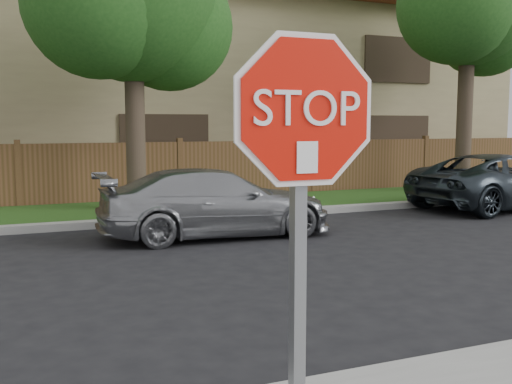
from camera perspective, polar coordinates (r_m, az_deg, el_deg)
name	(u,v)px	position (r m, az deg, el deg)	size (l,w,h in m)	color
far_curb	(24,229)	(12.34, -21.25, -3.28)	(70.00, 0.30, 0.15)	gray
grass_strip	(22,217)	(13.97, -21.43, -2.24)	(70.00, 3.00, 0.12)	#1E4714
fence	(19,177)	(15.48, -21.68, 1.32)	(70.00, 0.12, 1.60)	#4D361B
apartment_building	(11,78)	(21.07, -22.29, 10.00)	(35.20, 9.20, 7.20)	#9A8A5F
stop_sign	(303,178)	(2.86, 4.47, 1.35)	(1.01, 0.13, 2.55)	gray
sedan_right	(216,203)	(11.09, -3.83, -1.02)	(1.76, 4.34, 1.26)	#9C9EA3
sedan_far_right	(502,181)	(15.95, 22.37, 0.97)	(2.23, 4.83, 1.34)	#313A42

